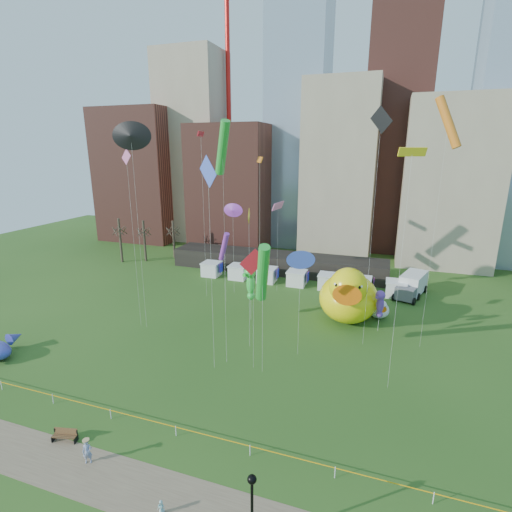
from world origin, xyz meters
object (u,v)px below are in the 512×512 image
at_px(seahorse_green, 251,281).
at_px(woman, 87,452).
at_px(toddler, 161,507).
at_px(park_bench, 65,435).
at_px(lamppost, 252,502).
at_px(seahorse_purple, 380,302).
at_px(box_truck, 412,285).
at_px(big_duck, 348,295).
at_px(small_duck, 379,309).

bearing_deg(seahorse_green, woman, -73.80).
bearing_deg(toddler, park_bench, 149.75).
bearing_deg(seahorse_green, toddler, -58.94).
relative_size(park_bench, lamppost, 0.40).
relative_size(seahorse_purple, toddler, 5.60).
bearing_deg(park_bench, seahorse_purple, 37.65).
xyz_separation_m(lamppost, woman, (-12.74, 1.74, -2.04)).
xyz_separation_m(seahorse_purple, box_truck, (4.26, 13.94, -2.12)).
height_order(park_bench, box_truck, box_truck).
xyz_separation_m(seahorse_green, woman, (-2.83, -25.68, -4.37)).
distance_m(seahorse_purple, park_bench, 34.30).
distance_m(seahorse_green, woman, 26.20).
height_order(seahorse_purple, toddler, seahorse_purple).
xyz_separation_m(big_duck, small_duck, (3.77, 2.47, -2.29)).
bearing_deg(seahorse_purple, big_duck, -176.67).
height_order(seahorse_green, park_bench, seahorse_green).
xyz_separation_m(big_duck, lamppost, (-1.84, -30.81, -0.59)).
height_order(park_bench, toddler, park_bench).
bearing_deg(seahorse_purple, small_duck, 114.78).
bearing_deg(box_truck, lamppost, -85.21).
bearing_deg(small_duck, box_truck, 54.24).
bearing_deg(seahorse_purple, toddler, -87.32).
xyz_separation_m(seahorse_green, seahorse_purple, (15.57, 1.95, -1.52)).
height_order(box_truck, toddler, box_truck).
bearing_deg(small_duck, toddler, -121.34).
bearing_deg(park_bench, lamppost, -23.51).
xyz_separation_m(small_duck, toddler, (-11.38, -33.28, -0.77)).
distance_m(small_duck, box_truck, 10.93).
relative_size(seahorse_purple, box_truck, 0.65).
xyz_separation_m(big_duck, park_bench, (-17.73, -27.92, -3.03)).
bearing_deg(big_duck, lamppost, -95.90).
distance_m(seahorse_green, park_bench, 25.70).
bearing_deg(seahorse_purple, park_bench, -105.19).
height_order(big_duck, seahorse_green, big_duck).
bearing_deg(lamppost, seahorse_green, 109.86).
xyz_separation_m(seahorse_green, lamppost, (9.90, -27.42, -2.33)).
xyz_separation_m(big_duck, box_truck, (8.09, 12.50, -1.90)).
distance_m(box_truck, woman, 47.35).
xyz_separation_m(small_duck, park_bench, (-21.50, -30.39, -0.74)).
distance_m(big_duck, park_bench, 33.21).
bearing_deg(woman, lamppost, -35.68).
bearing_deg(toddler, seahorse_purple, 54.40).
bearing_deg(seahorse_purple, lamppost, -76.96).
distance_m(lamppost, box_truck, 44.45).
bearing_deg(box_truck, toddler, -92.23).
relative_size(big_duck, seahorse_purple, 1.96).
relative_size(box_truck, toddler, 8.67).
xyz_separation_m(big_duck, seahorse_green, (-11.74, -3.39, 1.74)).
bearing_deg(small_duck, seahorse_purple, -101.64).
bearing_deg(seahorse_green, lamppost, -47.65).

